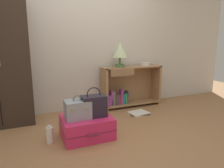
{
  "coord_description": "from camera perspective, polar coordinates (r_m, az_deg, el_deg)",
  "views": [
    {
      "loc": [
        -0.98,
        -2.08,
        1.21
      ],
      "look_at": [
        0.26,
        0.84,
        0.55
      ],
      "focal_mm": 32.91,
      "sensor_mm": 36.0,
      "label": 1
    }
  ],
  "objects": [
    {
      "name": "ground_plane",
      "position": [
        2.59,
        2.01,
        -16.04
      ],
      "size": [
        9.0,
        9.0,
        0.0
      ],
      "primitive_type": "plane",
      "color": "#9E7047"
    },
    {
      "name": "back_wall",
      "position": [
        3.71,
        -7.97,
        13.02
      ],
      "size": [
        6.4,
        0.1,
        2.6
      ],
      "primitive_type": "cube",
      "color": "beige",
      "rests_on": "ground_plane"
    },
    {
      "name": "bookshelf",
      "position": [
        3.89,
        4.54,
        -0.79
      ],
      "size": [
        1.14,
        0.33,
        0.76
      ],
      "color": "#A37A51",
      "rests_on": "ground_plane"
    },
    {
      "name": "table_lamp",
      "position": [
        3.67,
        2.22,
        9.16
      ],
      "size": [
        0.27,
        0.27,
        0.44
      ],
      "color": "#4C7542",
      "rests_on": "bookshelf"
    },
    {
      "name": "bowl",
      "position": [
        3.97,
        9.25,
        5.48
      ],
      "size": [
        0.18,
        0.18,
        0.06
      ],
      "primitive_type": "cylinder",
      "color": "silver",
      "rests_on": "bookshelf"
    },
    {
      "name": "suitcase_large",
      "position": [
        2.71,
        -7.04,
        -11.69
      ],
      "size": [
        0.63,
        0.53,
        0.27
      ],
      "color": "#DB2860",
      "rests_on": "ground_plane"
    },
    {
      "name": "train_case",
      "position": [
        2.6,
        -9.54,
        -6.95
      ],
      "size": [
        0.31,
        0.25,
        0.3
      ],
      "color": "#8E99A3",
      "rests_on": "suitcase_large"
    },
    {
      "name": "handbag",
      "position": [
        2.62,
        -5.06,
        -6.04
      ],
      "size": [
        0.31,
        0.19,
        0.38
      ],
      "color": "#231E2D",
      "rests_on": "suitcase_large"
    },
    {
      "name": "bottle",
      "position": [
        2.66,
        -16.9,
        -13.32
      ],
      "size": [
        0.08,
        0.08,
        0.22
      ],
      "color": "white",
      "rests_on": "ground_plane"
    },
    {
      "name": "open_book_on_floor",
      "position": [
        3.59,
        7.41,
        -7.94
      ],
      "size": [
        0.38,
        0.33,
        0.02
      ],
      "color": "white",
      "rests_on": "ground_plane"
    }
  ]
}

